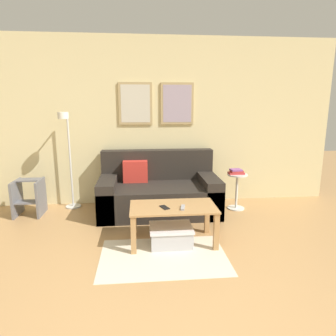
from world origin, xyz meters
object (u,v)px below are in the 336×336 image
at_px(couch, 159,192).
at_px(remote_control, 183,208).
at_px(cell_phone, 165,207).
at_px(side_table, 237,188).
at_px(coffee_table, 173,213).
at_px(book_stack, 236,172).
at_px(floor_lamp, 68,151).
at_px(step_stool, 29,197).
at_px(storage_bin, 171,235).

bearing_deg(couch, remote_control, -80.14).
bearing_deg(remote_control, cell_phone, 179.35).
bearing_deg(side_table, remote_control, -131.32).
distance_m(coffee_table, cell_phone, 0.14).
bearing_deg(book_stack, floor_lamp, 175.79).
distance_m(book_stack, step_stool, 3.02).
height_order(remote_control, step_stool, step_stool).
height_order(floor_lamp, cell_phone, floor_lamp).
distance_m(coffee_table, book_stack, 1.50).
bearing_deg(book_stack, remote_control, -130.52).
distance_m(couch, storage_bin, 1.11).
distance_m(book_stack, cell_phone, 1.59).
bearing_deg(book_stack, coffee_table, -135.58).
xyz_separation_m(side_table, remote_control, (-0.98, -1.11, 0.13)).
bearing_deg(cell_phone, storage_bin, -22.93).
bearing_deg(cell_phone, coffee_table, 1.66).
relative_size(side_table, remote_control, 3.58).
bearing_deg(cell_phone, couch, 67.21).
bearing_deg(floor_lamp, coffee_table, -41.15).
relative_size(coffee_table, remote_control, 6.43).
relative_size(floor_lamp, book_stack, 6.31).
bearing_deg(floor_lamp, cell_phone, -44.25).
height_order(storage_bin, step_stool, step_stool).
bearing_deg(cell_phone, floor_lamp, 112.94).
height_order(book_stack, cell_phone, book_stack).
xyz_separation_m(floor_lamp, remote_control, (1.49, -1.31, -0.44)).
bearing_deg(couch, cell_phone, -89.98).
bearing_deg(coffee_table, remote_control, -41.46).
bearing_deg(floor_lamp, book_stack, -4.21).
distance_m(storage_bin, step_stool, 2.21).
relative_size(coffee_table, side_table, 1.79).
bearing_deg(side_table, coffee_table, -136.37).
bearing_deg(storage_bin, side_table, 44.10).
bearing_deg(cell_phone, book_stack, 20.29).
bearing_deg(remote_control, coffee_table, 149.98).
xyz_separation_m(coffee_table, floor_lamp, (-1.40, 1.22, 0.53)).
height_order(side_table, step_stool, side_table).
distance_m(couch, remote_control, 1.16).
distance_m(side_table, book_stack, 0.25).
bearing_deg(couch, book_stack, -0.20).
relative_size(remote_control, cell_phone, 1.07).
height_order(book_stack, remote_control, book_stack).
height_order(storage_bin, cell_phone, cell_phone).
height_order(side_table, book_stack, book_stack).
height_order(couch, coffee_table, couch).
bearing_deg(remote_control, couch, 111.31).
height_order(couch, step_stool, couch).
distance_m(floor_lamp, step_stool, 0.84).
distance_m(storage_bin, cell_phone, 0.34).
height_order(storage_bin, side_table, side_table).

